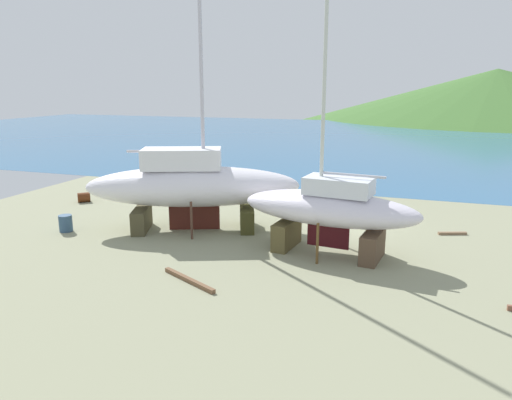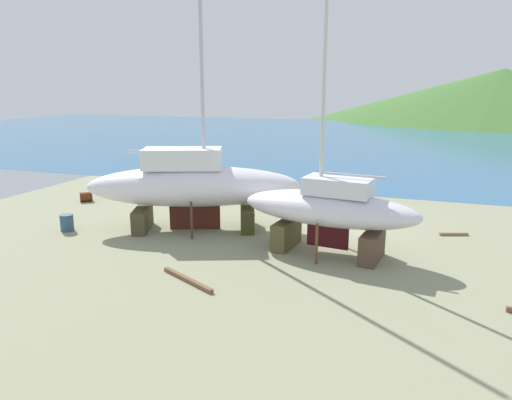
# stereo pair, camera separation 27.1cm
# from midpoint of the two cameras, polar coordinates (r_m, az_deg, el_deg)

# --- Properties ---
(ground_plane) EXTENTS (45.16, 45.16, 0.00)m
(ground_plane) POSITION_cam_midpoint_polar(r_m,az_deg,el_deg) (22.78, 8.94, -5.49)
(ground_plane) COLOR gray
(sea_water) EXTENTS (169.01, 72.22, 0.01)m
(sea_water) POSITION_cam_midpoint_polar(r_m,az_deg,el_deg) (69.15, 15.95, 6.87)
(sea_water) COLOR #2E618E
(sea_water) RESTS_ON ground
(headland_hill) EXTENTS (162.18, 162.18, 22.22)m
(headland_hill) POSITION_cam_midpoint_polar(r_m,az_deg,el_deg) (126.06, 26.30, 8.76)
(headland_hill) COLOR #3F6A2E
(headland_hill) RESTS_ON ground
(sailboat_large_starboard) EXTENTS (8.23, 3.59, 14.34)m
(sailboat_large_starboard) POSITION_cam_midpoint_polar(r_m,az_deg,el_deg) (21.26, 8.40, -1.01)
(sailboat_large_starboard) COLOR brown
(sailboat_large_starboard) RESTS_ON ground
(sailboat_small_center) EXTENTS (11.28, 6.81, 16.13)m
(sailboat_small_center) POSITION_cam_midpoint_polar(r_m,az_deg,el_deg) (24.78, -7.88, 1.81)
(sailboat_small_center) COLOR #42411E
(sailboat_small_center) RESTS_ON ground
(worker) EXTENTS (0.32, 0.48, 1.62)m
(worker) POSITION_cam_midpoint_polar(r_m,az_deg,el_deg) (26.23, 12.05, -1.17)
(worker) COLOR #2B6A52
(worker) RESTS_ON ground
(barrel_rust_near) EXTENTS (0.93, 0.93, 0.86)m
(barrel_rust_near) POSITION_cam_midpoint_polar(r_m,az_deg,el_deg) (26.60, -21.99, -2.59)
(barrel_rust_near) COLOR #314D69
(barrel_rust_near) RESTS_ON ground
(barrel_tipped_center) EXTENTS (0.97, 0.96, 0.62)m
(barrel_tipped_center) POSITION_cam_midpoint_polar(r_m,az_deg,el_deg) (32.89, -20.03, 0.30)
(barrel_tipped_center) COLOR #542711
(barrel_tipped_center) RESTS_ON ground
(barrel_tipped_right) EXTENTS (0.79, 0.79, 0.82)m
(barrel_tipped_right) POSITION_cam_midpoint_polar(r_m,az_deg,el_deg) (27.42, 5.24, -1.21)
(barrel_tipped_right) COLOR brown
(barrel_tipped_right) RESTS_ON ground
(timber_plank_near) EXTENTS (2.77, 1.55, 0.16)m
(timber_plank_near) POSITION_cam_midpoint_polar(r_m,az_deg,el_deg) (18.78, -8.40, -9.41)
(timber_plank_near) COLOR brown
(timber_plank_near) RESTS_ON ground
(timber_plank_far) EXTENTS (1.41, 0.65, 0.13)m
(timber_plank_far) POSITION_cam_midpoint_polar(r_m,az_deg,el_deg) (26.14, 22.06, -3.70)
(timber_plank_far) COLOR #84664C
(timber_plank_far) RESTS_ON ground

